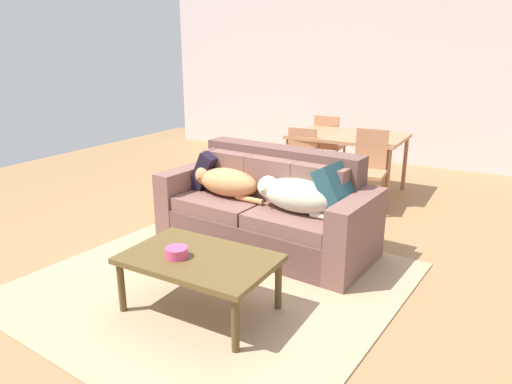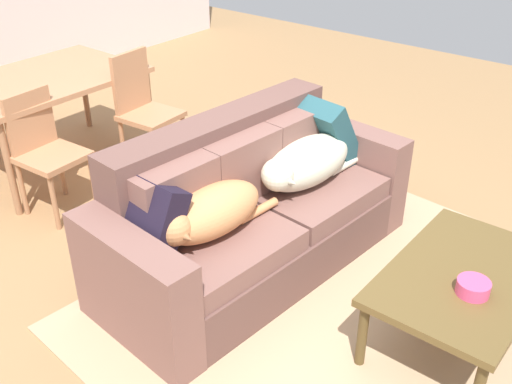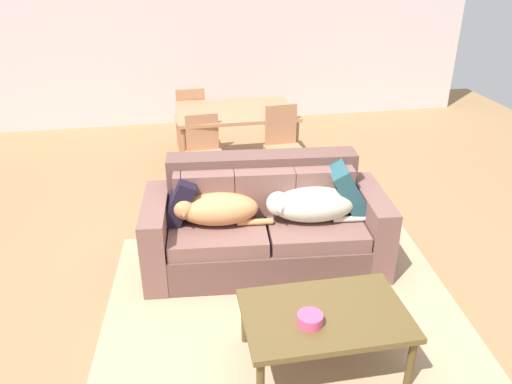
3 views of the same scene
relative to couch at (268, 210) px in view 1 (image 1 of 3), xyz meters
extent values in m
plane|color=#9B734A|center=(-0.06, 0.01, -0.35)|extent=(10.00, 10.00, 0.00)
cube|color=silver|center=(-0.06, 4.01, 1.00)|extent=(8.00, 0.12, 2.70)
cube|color=tan|center=(-0.01, -0.88, -0.35)|extent=(2.91, 2.87, 0.01)
cube|color=brown|center=(-0.01, -0.06, -0.19)|extent=(1.68, 0.98, 0.32)
cube|color=brown|center=(-0.41, -0.02, 0.03)|extent=(0.85, 0.87, 0.13)
cube|color=brown|center=(0.40, -0.09, 0.03)|extent=(0.85, 0.87, 0.13)
cube|color=brown|center=(0.02, 0.24, 0.33)|extent=(1.63, 0.38, 0.46)
cube|color=brown|center=(-0.49, 0.10, 0.29)|extent=(0.51, 0.20, 0.38)
cube|color=brown|center=(0.00, 0.05, 0.29)|extent=(0.51, 0.20, 0.38)
cube|color=brown|center=(0.50, 0.01, 0.29)|extent=(0.51, 0.20, 0.38)
cube|color=brown|center=(-0.91, 0.02, -0.03)|extent=(0.27, 0.86, 0.65)
cube|color=brown|center=(0.90, -0.14, -0.03)|extent=(0.27, 0.86, 0.65)
ellipsoid|color=tan|center=(-0.39, -0.06, 0.23)|extent=(0.67, 0.37, 0.26)
sphere|color=tan|center=(-0.67, -0.05, 0.26)|extent=(0.18, 0.18, 0.18)
cone|color=#9E6840|center=(-0.68, -0.14, 0.25)|extent=(0.09, 0.11, 0.08)
cylinder|color=tan|center=(-0.11, -0.15, 0.13)|extent=(0.29, 0.07, 0.05)
ellipsoid|color=beige|center=(0.38, -0.15, 0.24)|extent=(0.72, 0.38, 0.29)
sphere|color=beige|center=(0.08, -0.14, 0.27)|extent=(0.19, 0.19, 0.19)
cone|color=#A1A18C|center=(0.07, -0.23, 0.27)|extent=(0.10, 0.11, 0.09)
cylinder|color=beige|center=(0.68, -0.24, 0.13)|extent=(0.32, 0.08, 0.05)
cube|color=black|center=(-0.70, 0.11, 0.28)|extent=(0.32, 0.41, 0.42)
cube|color=#265159|center=(0.71, -0.02, 0.31)|extent=(0.41, 0.51, 0.47)
cube|color=brown|center=(0.14, -1.26, 0.05)|extent=(1.04, 0.67, 0.04)
cylinder|color=brown|center=(-0.33, -1.55, -0.16)|extent=(0.05, 0.05, 0.38)
cylinder|color=brown|center=(0.61, -1.55, -0.16)|extent=(0.05, 0.05, 0.38)
cylinder|color=brown|center=(-0.33, -0.97, -0.16)|extent=(0.05, 0.05, 0.38)
cylinder|color=brown|center=(0.61, -0.97, -0.16)|extent=(0.05, 0.05, 0.38)
cylinder|color=#EA4C7F|center=(0.01, -1.35, 0.11)|extent=(0.16, 0.16, 0.07)
cube|color=#B57C55|center=(0.05, 2.07, 0.37)|extent=(1.38, 0.97, 0.04)
cylinder|color=#9A6948|center=(-0.59, 1.63, 0.00)|extent=(0.05, 0.05, 0.70)
cylinder|color=#9A6948|center=(0.69, 1.63, 0.00)|extent=(0.05, 0.05, 0.70)
cylinder|color=#9A6948|center=(-0.59, 2.50, 0.00)|extent=(0.05, 0.05, 0.70)
cylinder|color=#9A6948|center=(0.69, 2.50, 0.00)|extent=(0.05, 0.05, 0.70)
cube|color=#B57C55|center=(-0.37, 1.43, 0.07)|extent=(0.43, 0.43, 0.04)
cube|color=#B57C55|center=(-0.39, 1.61, 0.30)|extent=(0.36, 0.06, 0.41)
cylinder|color=#A36F4C|center=(-0.53, 1.25, -0.15)|extent=(0.04, 0.04, 0.41)
cylinder|color=#A36F4C|center=(-0.19, 1.27, -0.15)|extent=(0.04, 0.04, 0.41)
cylinder|color=#A36F4C|center=(-0.55, 1.59, -0.15)|extent=(0.04, 0.04, 0.41)
cylinder|color=#A36F4C|center=(-0.22, 1.61, -0.15)|extent=(0.04, 0.04, 0.41)
cube|color=#B57C55|center=(0.51, 1.41, 0.09)|extent=(0.43, 0.43, 0.04)
cube|color=#B57C55|center=(0.49, 1.59, 0.34)|extent=(0.36, 0.06, 0.46)
cylinder|color=#A36F4C|center=(0.35, 1.22, -0.14)|extent=(0.04, 0.04, 0.43)
cylinder|color=#A36F4C|center=(0.69, 1.25, -0.14)|extent=(0.04, 0.04, 0.43)
cylinder|color=#A36F4C|center=(0.32, 1.56, -0.14)|extent=(0.04, 0.04, 0.43)
cylinder|color=#A36F4C|center=(0.66, 1.59, -0.14)|extent=(0.04, 0.04, 0.43)
cube|color=#B57C55|center=(-0.45, 2.76, 0.08)|extent=(0.41, 0.41, 0.04)
cube|color=#B57C55|center=(-0.45, 2.58, 0.31)|extent=(0.36, 0.05, 0.43)
cylinder|color=#A36F4C|center=(-0.29, 2.93, -0.15)|extent=(0.04, 0.04, 0.41)
cylinder|color=#A36F4C|center=(-0.63, 2.92, -0.15)|extent=(0.04, 0.04, 0.41)
cylinder|color=#A36F4C|center=(-0.28, 2.59, -0.15)|extent=(0.04, 0.04, 0.41)
cylinder|color=#A36F4C|center=(-0.62, 2.58, -0.15)|extent=(0.04, 0.04, 0.41)
camera|label=1|loc=(1.94, -3.63, 1.45)|focal=32.78mm
camera|label=2|loc=(-2.36, -1.93, 1.91)|focal=42.12mm
camera|label=3|loc=(-0.74, -3.66, 2.17)|focal=35.43mm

